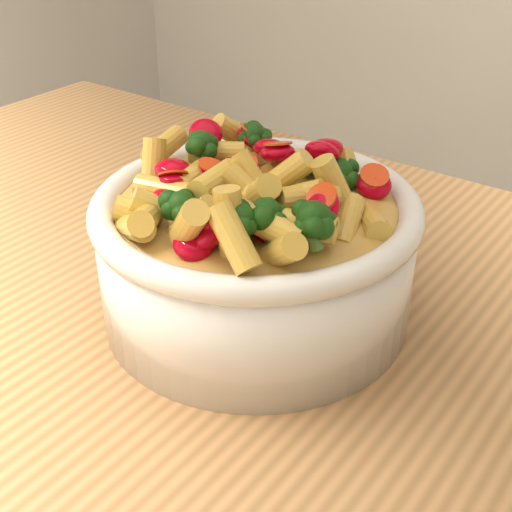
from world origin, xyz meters
The scene contains 3 objects.
table centered at (0.00, 0.00, 0.80)m, with size 1.20×0.80×0.90m.
serving_bowl centered at (-0.04, 0.07, 0.95)m, with size 0.24×0.24×0.10m.
pasta_salad centered at (-0.04, 0.07, 1.01)m, with size 0.19×0.19×0.04m.
Camera 1 is at (0.23, -0.29, 1.22)m, focal length 50.00 mm.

